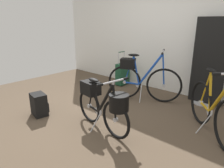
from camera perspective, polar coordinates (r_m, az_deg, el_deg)
ground_plane at (r=3.47m, az=-4.31°, el=-9.10°), size 6.10×6.10×0.00m
back_wall at (r=4.75m, az=14.16°, el=17.32°), size 6.10×0.10×3.16m
floor_banner_stand at (r=4.15m, az=25.38°, el=4.25°), size 0.60×0.36×1.61m
folding_bike_foreground at (r=2.88m, az=-2.45°, el=-5.35°), size 1.15×0.53×0.82m
display_bike_left at (r=3.11m, az=26.59°, el=-6.65°), size 1.01×1.07×0.99m
display_bike_right at (r=4.06m, az=8.00°, el=1.65°), size 1.35×0.71×1.02m
rolling_suitcase at (r=5.05m, az=2.98°, el=2.89°), size 0.19×0.36×0.83m
backpack_on_floor at (r=3.66m, az=-19.77°, el=-5.45°), size 0.33×0.28×0.38m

